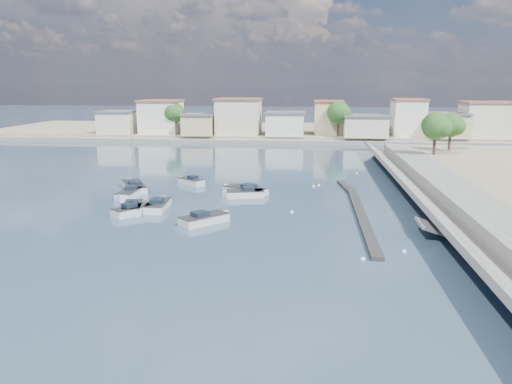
% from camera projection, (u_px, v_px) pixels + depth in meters
% --- Properties ---
extents(ground, '(400.00, 400.00, 0.00)m').
position_uv_depth(ground, '(299.00, 167.00, 80.76)').
color(ground, '#2A3D54').
rests_on(ground, ground).
extents(seawall_walkway, '(5.00, 90.00, 1.80)m').
position_uv_depth(seawall_walkway, '(470.00, 204.00, 52.45)').
color(seawall_walkway, slate).
rests_on(seawall_walkway, ground).
extents(breakwater, '(2.00, 31.02, 0.35)m').
position_uv_depth(breakwater, '(358.00, 209.00, 53.49)').
color(breakwater, black).
rests_on(breakwater, ground).
extents(far_shore_land, '(160.00, 40.00, 1.40)m').
position_uv_depth(far_shore_land, '(303.00, 131.00, 131.09)').
color(far_shore_land, gray).
rests_on(far_shore_land, ground).
extents(far_shore_quay, '(160.00, 2.50, 0.80)m').
position_uv_depth(far_shore_quay, '(302.00, 142.00, 110.77)').
color(far_shore_quay, slate).
rests_on(far_shore_quay, ground).
extents(far_town, '(113.01, 12.80, 8.35)m').
position_uv_depth(far_town, '(349.00, 120.00, 114.43)').
color(far_town, beige).
rests_on(far_town, far_shore_land).
extents(shore_trees, '(74.56, 38.32, 7.92)m').
position_uv_depth(shore_trees, '(342.00, 117.00, 105.85)').
color(shore_trees, '#38281E').
rests_on(shore_trees, ground).
extents(motorboat_a, '(2.99, 5.38, 1.48)m').
position_uv_depth(motorboat_a, '(133.00, 207.00, 53.26)').
color(motorboat_a, silver).
rests_on(motorboat_a, ground).
extents(motorboat_b, '(4.10, 4.60, 1.48)m').
position_uv_depth(motorboat_b, '(135.00, 210.00, 52.02)').
color(motorboat_b, silver).
rests_on(motorboat_b, ground).
extents(motorboat_c, '(5.92, 4.72, 1.48)m').
position_uv_depth(motorboat_c, '(243.00, 190.00, 61.54)').
color(motorboat_c, silver).
rests_on(motorboat_c, ground).
extents(motorboat_d, '(5.09, 2.65, 1.48)m').
position_uv_depth(motorboat_d, '(243.00, 194.00, 59.60)').
color(motorboat_d, silver).
rests_on(motorboat_d, ground).
extents(motorboat_e, '(2.34, 5.69, 1.48)m').
position_uv_depth(motorboat_e, '(159.00, 205.00, 54.19)').
color(motorboat_e, silver).
rests_on(motorboat_e, ground).
extents(motorboat_f, '(4.10, 3.67, 1.48)m').
position_uv_depth(motorboat_f, '(190.00, 182.00, 67.03)').
color(motorboat_f, silver).
rests_on(motorboat_f, ground).
extents(motorboat_g, '(2.03, 5.35, 1.48)m').
position_uv_depth(motorboat_g, '(129.00, 194.00, 59.34)').
color(motorboat_g, silver).
rests_on(motorboat_g, ground).
extents(motorboat_h, '(4.74, 4.88, 1.48)m').
position_uv_depth(motorboat_h, '(207.00, 219.00, 48.73)').
color(motorboat_h, silver).
rests_on(motorboat_h, ground).
extents(sailboat, '(5.07, 6.82, 9.00)m').
position_uv_depth(sailboat, '(134.00, 186.00, 63.96)').
color(sailboat, silver).
rests_on(sailboat, ground).
extents(mooring_buoys, '(9.85, 38.14, 0.37)m').
position_uv_depth(mooring_buoys, '(337.00, 203.00, 56.36)').
color(mooring_buoys, white).
rests_on(mooring_buoys, ground).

